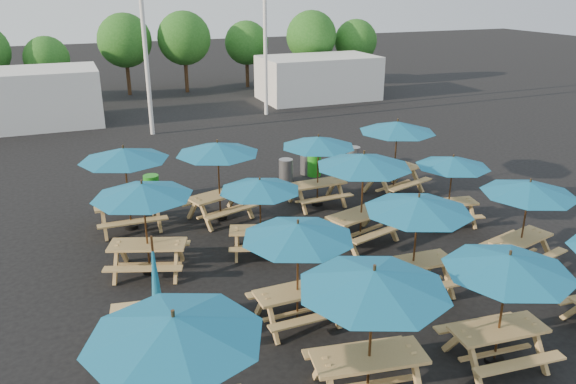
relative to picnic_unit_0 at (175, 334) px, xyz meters
name	(u,v)px	position (x,y,z in m)	size (l,w,h in m)	color
ground	(308,247)	(4.68, 5.96, -2.23)	(120.00, 120.00, 0.00)	black
picnic_unit_0	(175,334)	(0.00, 0.00, 0.00)	(3.00, 3.00, 2.55)	tan
picnic_unit_1	(157,300)	(0.18, 3.11, -1.26)	(2.09, 1.90, 2.36)	tan
picnic_unit_2	(143,194)	(0.42, 6.14, -0.14)	(3.11, 3.11, 2.39)	tan
picnic_unit_3	(124,158)	(0.34, 9.07, -0.06)	(2.55, 2.55, 2.48)	tan
picnic_unit_4	(374,286)	(3.27, 0.18, -0.03)	(2.93, 2.93, 2.51)	tan
picnic_unit_5	(298,235)	(3.02, 2.77, -0.21)	(2.41, 2.41, 2.31)	tan
picnic_unit_6	(260,189)	(3.37, 6.13, -0.39)	(2.72, 2.72, 2.10)	tan
picnic_unit_7	(218,152)	(2.98, 8.80, -0.09)	(3.15, 3.15, 2.45)	tan
picnic_unit_8	(508,268)	(5.99, 0.09, -0.20)	(2.56, 2.56, 2.31)	tan
picnic_unit_9	(418,209)	(5.99, 2.93, -0.13)	(2.59, 2.59, 2.40)	tan
picnic_unit_10	(364,164)	(6.21, 5.83, 0.01)	(3.23, 3.23, 2.56)	tan
picnic_unit_11	(318,145)	(6.21, 8.73, -0.20)	(2.46, 2.46, 2.32)	tan
picnic_unit_13	(529,192)	(9.29, 3.04, -0.23)	(2.83, 2.83, 2.28)	tan
picnic_unit_14	(453,165)	(9.22, 5.92, -0.38)	(2.53, 2.53, 2.11)	tan
picnic_unit_15	(397,130)	(9.14, 8.83, -0.02)	(3.22, 3.22, 2.52)	tan
waste_bin_0	(152,187)	(1.31, 11.30, -1.82)	(0.51, 0.51, 0.82)	#1E941A
waste_bin_1	(286,170)	(6.13, 11.31, -1.82)	(0.51, 0.51, 0.82)	gray
waste_bin_2	(307,163)	(7.18, 11.78, -1.82)	(0.51, 0.51, 0.82)	gray
waste_bin_3	(314,165)	(7.34, 11.48, -1.82)	(0.51, 0.51, 0.82)	#1E941A
waste_bin_4	(353,157)	(9.17, 11.82, -1.82)	(0.51, 0.51, 0.82)	gray
mast_0	(141,2)	(2.68, 19.96, 3.77)	(0.20, 0.20, 12.00)	silver
event_tent_0	(15,99)	(-3.32, 23.96, -0.83)	(8.00, 4.00, 2.80)	silver
event_tent_1	(318,78)	(13.68, 24.96, -0.93)	(7.00, 4.00, 2.60)	silver
tree_2	(47,59)	(-1.71, 29.62, 0.39)	(2.59, 2.59, 3.93)	#382314
tree_3	(125,40)	(2.93, 30.68, 1.17)	(3.36, 3.36, 5.09)	#382314
tree_4	(184,38)	(6.58, 30.22, 1.23)	(3.41, 3.41, 5.17)	#382314
tree_5	(247,43)	(10.90, 30.64, 0.74)	(2.94, 2.94, 4.45)	#382314
tree_6	(311,36)	(14.91, 28.86, 1.19)	(3.38, 3.38, 5.13)	#382314
tree_7	(356,41)	(18.31, 28.89, 0.76)	(2.95, 2.95, 4.48)	#382314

